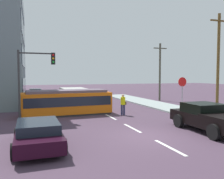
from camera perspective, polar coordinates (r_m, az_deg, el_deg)
ground_plane at (r=21.74m, az=-3.75°, el=-4.93°), size 120.00×120.00×0.00m
sidewalk_curb_right at (r=21.13m, az=17.48°, el=-5.14°), size 3.20×36.00×0.14m
lane_stripe_0 at (r=10.91m, az=13.81°, el=-13.51°), size 0.16×2.40×0.01m
lane_stripe_1 at (r=14.31m, az=4.94°, el=-9.33°), size 0.16×2.40×0.01m
lane_stripe_2 at (r=17.96m, az=-0.32°, el=-6.69°), size 0.16×2.40×0.01m
lane_stripe_3 at (r=25.83m, az=-6.27°, el=-3.60°), size 0.16×2.40×0.01m
lane_stripe_4 at (r=31.67m, az=-8.71°, el=-2.31°), size 0.16×2.40×0.01m
streetcar_tram at (r=19.30m, az=-10.94°, el=-2.97°), size 7.03×2.83×1.99m
city_bus at (r=25.20m, az=-8.99°, el=-1.47°), size 2.63×5.45×1.78m
pedestrian_crossing at (r=18.65m, az=2.70°, el=-3.40°), size 0.47×0.36×1.67m
pickup_truck_parked at (r=14.38m, az=22.54°, el=-6.31°), size 2.37×5.05×1.55m
parked_sedan_near at (r=10.94m, az=-17.53°, el=-10.17°), size 2.11×4.43×1.19m
parked_sedan_mid at (r=23.09m, az=-17.97°, el=-3.04°), size 2.04×4.34×1.19m
parked_sedan_far at (r=29.88m, az=-18.78°, el=-1.61°), size 2.12×4.09×1.19m
parked_sedan_furthest at (r=36.35m, az=-18.11°, el=-0.72°), size 2.05×4.59×1.19m
stop_sign at (r=19.96m, az=16.70°, el=0.51°), size 0.76×0.07×2.88m
traffic_light_mast at (r=17.47m, az=-18.47°, el=4.17°), size 2.55×0.33×4.93m
utility_pole_near at (r=22.06m, az=24.39°, el=6.27°), size 1.80×0.24×8.38m
utility_pole_mid at (r=29.90m, az=11.56°, el=4.48°), size 1.80×0.24×7.12m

